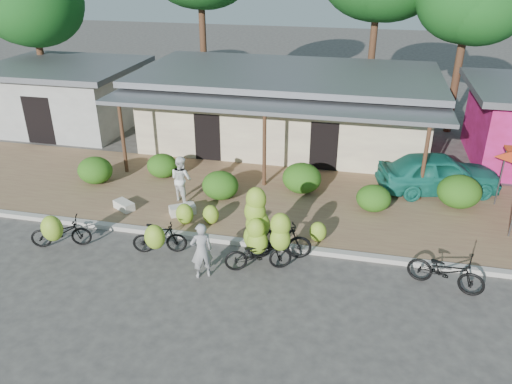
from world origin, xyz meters
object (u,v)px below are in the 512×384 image
at_px(bike_far_left, 59,232).
at_px(teal_van, 439,173).
at_px(sack_near, 183,210).
at_px(tree_back_left, 29,1).
at_px(bike_center, 257,238).
at_px(bike_far_right, 446,271).
at_px(bystander, 181,179).
at_px(sack_far, 124,205).
at_px(bike_right, 279,239).
at_px(vendor, 202,251).
at_px(bike_left, 158,238).

relative_size(bike_far_left, teal_van, 0.44).
xyz_separation_m(bike_far_left, sack_near, (2.87, 2.65, -0.30)).
bearing_deg(tree_back_left, bike_far_left, -55.41).
bearing_deg(bike_far_left, bike_center, -104.08).
relative_size(bike_far_right, sack_near, 2.46).
height_order(bystander, teal_van, bystander).
distance_m(bike_center, bike_far_right, 5.08).
xyz_separation_m(sack_far, bystander, (1.71, 1.08, 0.69)).
bearing_deg(sack_far, sack_near, 3.46).
distance_m(bike_right, bike_far_right, 4.50).
xyz_separation_m(bike_center, vendor, (-1.33, -0.91, -0.04)).
distance_m(bike_right, sack_near, 4.12).
height_order(sack_near, sack_far, sack_near).
xyz_separation_m(bike_right, bike_far_right, (4.49, -0.25, -0.21)).
bearing_deg(vendor, bystander, -93.48).
bearing_deg(bike_far_left, bike_far_right, -106.10).
relative_size(tree_back_left, bike_far_right, 3.69).
bearing_deg(bike_far_left, bike_right, -102.09).
xyz_separation_m(vendor, bystander, (-2.07, 4.04, 0.12)).
bearing_deg(teal_van, tree_back_left, 57.65).
bearing_deg(bike_left, vendor, -129.10).
height_order(bike_center, sack_near, bike_center).
relative_size(bike_right, sack_far, 2.62).
relative_size(bike_far_right, vendor, 1.27).
relative_size(bystander, teal_van, 0.38).
relative_size(tree_back_left, bike_right, 3.94).
height_order(bike_far_left, bike_right, bike_right).
relative_size(bike_right, bike_far_right, 0.94).
bearing_deg(bike_left, sack_near, -10.44).
height_order(bike_far_right, vendor, vendor).
height_order(bike_right, vendor, bike_right).
bearing_deg(bike_far_left, bystander, -53.64).
bearing_deg(vendor, tree_back_left, -75.04).
xyz_separation_m(bike_right, sack_far, (-5.69, 1.77, -0.47)).
bearing_deg(sack_near, sack_far, -176.54).
distance_m(sack_near, teal_van, 9.23).
bearing_deg(vendor, sack_far, -68.66).
relative_size(bike_center, bystander, 1.38).
relative_size(bike_center, sack_far, 3.03).
xyz_separation_m(tree_back_left, bike_far_right, (19.62, -12.01, -5.23)).
bearing_deg(sack_far, bystander, 32.36).
distance_m(bike_far_left, sack_near, 3.92).
height_order(bike_right, teal_van, bike_right).
bearing_deg(bystander, bike_far_left, 84.01).
height_order(sack_far, teal_van, teal_van).
bearing_deg(tree_back_left, bike_center, -39.61).
bearing_deg(bystander, sack_near, 139.16).
height_order(vendor, bystander, bystander).
bearing_deg(bike_center, bike_left, 74.67).
distance_m(bike_far_left, bike_left, 3.04).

